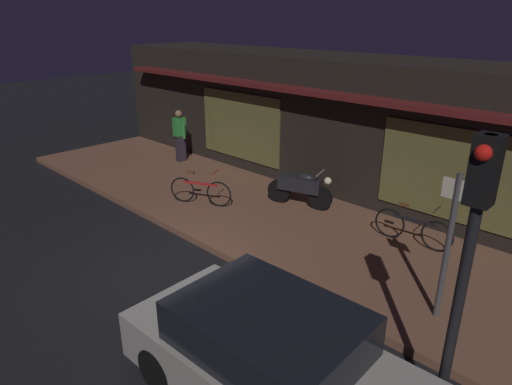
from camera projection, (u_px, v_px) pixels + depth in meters
The scene contains 10 objects.
ground_plane at pixel (170, 271), 8.75m from camera, with size 60.00×60.00×0.00m, color black.
sidewalk_slab at pixel (274, 220), 10.73m from camera, with size 18.00×4.00×0.15m, color brown.
storefront_building at pixel (357, 125), 12.36m from camera, with size 18.00×3.30×3.60m.
motorcycle at pixel (301, 187), 11.17m from camera, with size 1.66×0.72×0.97m.
bicycle_parked at pixel (413, 228), 9.34m from camera, with size 1.66×0.42×0.91m.
bicycle_extra at pixel (200, 191), 11.33m from camera, with size 1.51×0.77×0.91m.
person_photographer at pixel (180, 135), 14.55m from camera, with size 0.62×0.40×1.67m.
sign_post at pixel (449, 239), 6.71m from camera, with size 0.44×0.09×2.40m.
traffic_light_pole at pixel (470, 243), 4.55m from camera, with size 0.24×0.33×3.60m.
parked_car_near at pixel (275, 362), 5.46m from camera, with size 4.15×1.89×1.42m.
Camera 1 is at (6.48, -4.29, 4.62)m, focal length 31.65 mm.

